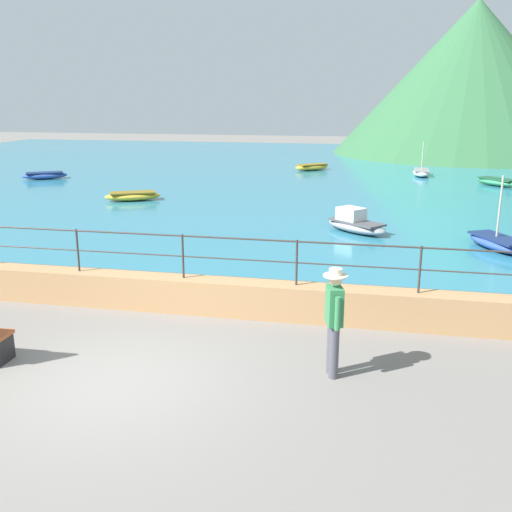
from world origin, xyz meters
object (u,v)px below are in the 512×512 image
(person_walking, at_px, (334,317))
(boat_5, at_px, (498,242))
(boat_0, at_px, (497,182))
(boat_6, at_px, (421,172))
(boat_2, at_px, (133,196))
(boat_3, at_px, (312,167))
(boat_4, at_px, (45,175))
(boat_1, at_px, (355,224))

(person_walking, xyz_separation_m, boat_5, (3.98, 8.65, -0.71))
(boat_0, relative_size, boat_6, 1.00)
(boat_2, relative_size, boat_5, 1.00)
(boat_3, height_order, boat_6, boat_6)
(boat_4, bearing_deg, boat_3, 26.86)
(person_walking, relative_size, boat_4, 0.72)
(boat_3, xyz_separation_m, boat_6, (6.21, -1.39, 0.01))
(boat_1, height_order, boat_2, boat_1)
(boat_1, xyz_separation_m, boat_3, (-3.25, 16.18, -0.07))
(boat_3, distance_m, boat_6, 6.36)
(boat_2, bearing_deg, boat_5, -22.30)
(boat_0, bearing_deg, boat_5, -99.86)
(person_walking, bearing_deg, boat_3, 97.25)
(boat_3, xyz_separation_m, boat_5, (7.32, -17.62, 0.01))
(person_walking, distance_m, boat_6, 25.05)
(boat_1, bearing_deg, boat_0, 61.52)
(person_walking, xyz_separation_m, boat_1, (-0.09, 10.08, -0.65))
(boat_1, bearing_deg, boat_4, 150.61)
(boat_0, height_order, boat_4, same)
(boat_3, distance_m, boat_5, 19.08)
(boat_1, bearing_deg, boat_3, 101.37)
(boat_2, relative_size, boat_4, 1.01)
(boat_0, height_order, boat_6, boat_6)
(boat_1, height_order, boat_4, boat_1)
(boat_1, relative_size, boat_2, 0.95)
(boat_0, distance_m, boat_5, 13.35)
(boat_2, bearing_deg, boat_3, 63.13)
(person_walking, height_order, boat_5, boat_5)
(boat_1, distance_m, boat_6, 15.08)
(boat_1, bearing_deg, boat_2, 156.51)
(boat_3, bearing_deg, boat_5, -67.43)
(boat_1, height_order, boat_5, boat_5)
(boat_4, relative_size, boat_5, 0.99)
(boat_2, height_order, boat_6, boat_6)
(boat_2, height_order, boat_4, same)
(person_walking, bearing_deg, boat_0, 73.96)
(boat_4, bearing_deg, boat_5, -27.57)
(person_walking, distance_m, boat_2, 17.05)
(boat_2, height_order, boat_5, boat_5)
(boat_3, bearing_deg, boat_6, -12.62)
(boat_1, distance_m, boat_3, 16.50)
(person_walking, distance_m, boat_3, 26.49)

